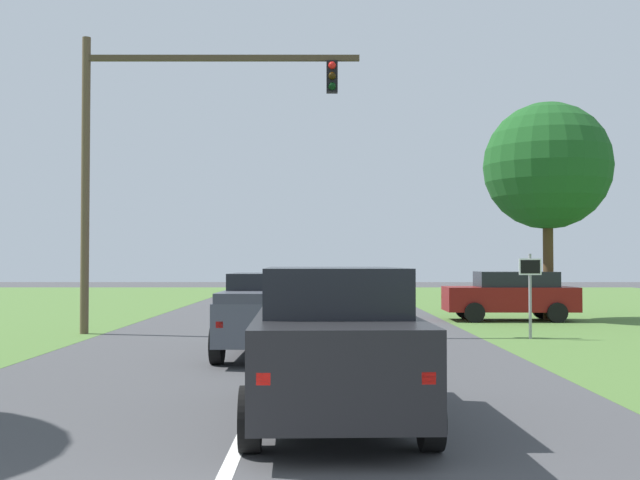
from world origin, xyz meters
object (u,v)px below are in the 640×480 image
at_px(keep_moving_sign, 534,284).
at_px(crossing_suv_far, 515,295).
at_px(red_suv_near, 337,340).
at_px(oak_tree_right, 551,166).
at_px(pickup_truck_lead, 276,312).
at_px(traffic_light, 158,138).

distance_m(keep_moving_sign, crossing_suv_far, 6.33).
distance_m(red_suv_near, crossing_suv_far, 17.89).
distance_m(keep_moving_sign, oak_tree_right, 8.07).
relative_size(red_suv_near, oak_tree_right, 0.64).
height_order(keep_moving_sign, oak_tree_right, oak_tree_right).
relative_size(red_suv_near, pickup_truck_lead, 0.98).
height_order(traffic_light, crossing_suv_far, traffic_light).
height_order(pickup_truck_lead, keep_moving_sign, keep_moving_sign).
xyz_separation_m(traffic_light, oak_tree_right, (12.82, 5.16, -0.18)).
bearing_deg(oak_tree_right, pickup_truck_lead, -131.89).
distance_m(pickup_truck_lead, keep_moving_sign, 7.57).
xyz_separation_m(pickup_truck_lead, traffic_light, (-3.72, 4.99, 4.66)).
height_order(red_suv_near, oak_tree_right, oak_tree_right).
relative_size(pickup_truck_lead, crossing_suv_far, 1.12).
bearing_deg(pickup_truck_lead, oak_tree_right, 48.11).
bearing_deg(keep_moving_sign, red_suv_near, -117.49).
xyz_separation_m(keep_moving_sign, crossing_suv_far, (1.03, 6.22, -0.56)).
bearing_deg(oak_tree_right, red_suv_near, -114.86).
bearing_deg(oak_tree_right, traffic_light, -158.07).
distance_m(red_suv_near, traffic_light, 13.64).
bearing_deg(pickup_truck_lead, keep_moving_sign, 28.24).
distance_m(traffic_light, keep_moving_sign, 11.26).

